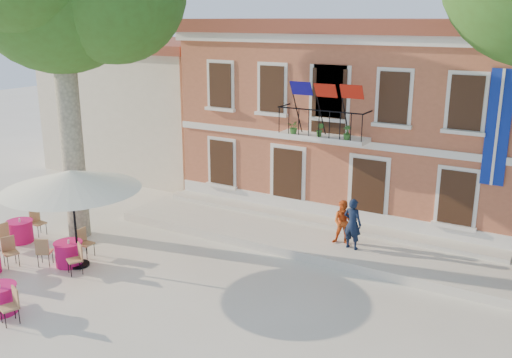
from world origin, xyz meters
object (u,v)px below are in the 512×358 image
(patio_umbrella, at_px, (71,180))
(cafe_table_1, at_px, (0,298))
(pedestrian_navy, at_px, (353,224))
(cafe_table_0, at_px, (69,252))
(cafe_table_3, at_px, (20,230))
(pedestrian_orange, at_px, (344,223))

(patio_umbrella, relative_size, cafe_table_1, 2.15)
(pedestrian_navy, xyz_separation_m, cafe_table_0, (-7.44, -5.15, -0.72))
(cafe_table_0, relative_size, cafe_table_1, 0.96)
(cafe_table_1, bearing_deg, pedestrian_navy, 50.82)
(patio_umbrella, bearing_deg, cafe_table_3, 173.10)
(pedestrian_orange, bearing_deg, pedestrian_navy, -40.14)
(cafe_table_0, bearing_deg, patio_umbrella, 21.10)
(patio_umbrella, bearing_deg, pedestrian_navy, 35.13)
(cafe_table_1, distance_m, cafe_table_3, 5.15)
(pedestrian_orange, distance_m, cafe_table_0, 8.88)
(pedestrian_orange, relative_size, cafe_table_1, 0.77)
(patio_umbrella, height_order, cafe_table_1, patio_umbrella)
(cafe_table_1, bearing_deg, patio_umbrella, 98.96)
(patio_umbrella, distance_m, pedestrian_orange, 8.74)
(cafe_table_3, bearing_deg, cafe_table_1, -43.26)
(cafe_table_0, relative_size, cafe_table_3, 0.96)
(pedestrian_orange, height_order, cafe_table_0, pedestrian_orange)
(patio_umbrella, height_order, cafe_table_3, patio_umbrella)
(patio_umbrella, distance_m, cafe_table_1, 3.97)
(pedestrian_orange, bearing_deg, cafe_table_3, -166.55)
(pedestrian_navy, height_order, cafe_table_1, pedestrian_navy)
(pedestrian_navy, xyz_separation_m, cafe_table_1, (-6.66, -8.17, -0.73))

